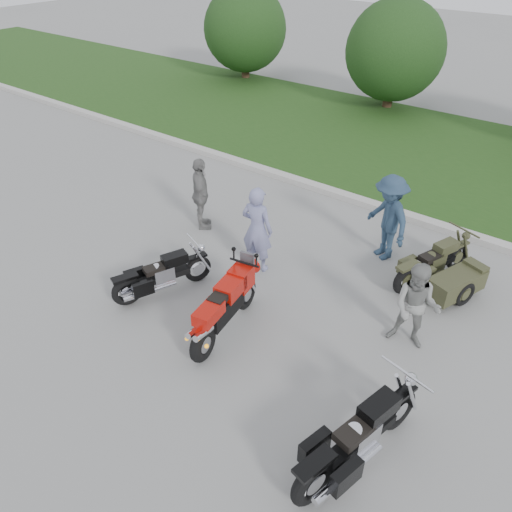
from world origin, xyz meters
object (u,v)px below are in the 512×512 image
Objects in this scene: person_back at (201,194)px; person_denim at (388,218)px; person_grey at (416,307)px; cruiser_left at (159,277)px; cruiser_sidecar at (445,276)px; person_stripe at (257,229)px; cruiser_right at (355,442)px; sportbike_red at (224,307)px.

person_denim is at bearing -113.17° from person_back.
person_grey is 0.85× the size of person_denim.
person_grey is (4.50, 1.67, 0.41)m from cruiser_left.
person_denim reaches higher than cruiser_sidecar.
person_stripe is at bearing -102.19° from person_denim.
person_stripe reaches higher than cruiser_right.
sportbike_red is 3.81m from person_back.
person_grey is at bearing 22.81° from sportbike_red.
person_stripe is 0.98× the size of person_denim.
cruiser_right is at bearing -93.33° from person_grey.
person_stripe is at bearing 156.02° from cruiser_right.
cruiser_sidecar is 1.25× the size of person_grey.
cruiser_sidecar is 1.17× the size of person_back.
cruiser_left is 0.96× the size of cruiser_sidecar.
cruiser_sidecar is at bearing 15.30° from person_denim.
person_stripe is (0.98, 1.88, 0.54)m from cruiser_left.
person_stripe is (-3.46, -1.59, 0.56)m from cruiser_sidecar.
cruiser_left is at bearing -178.98° from cruiser_right.
person_denim is at bearing -175.99° from cruiser_sidecar.
sportbike_red is at bearing 176.11° from cruiser_right.
cruiser_right is 1.47× the size of person_grey.
person_grey is at bearing 167.91° from person_stripe.
person_back reaches higher than person_grey.
cruiser_sidecar is (4.44, 3.47, -0.02)m from cruiser_left.
person_grey is at bearing -23.29° from person_denim.
cruiser_left is at bearing 167.18° from sportbike_red.
sportbike_red is 1.23× the size of person_back.
sportbike_red is at bearing -174.98° from person_back.
person_grey is at bearing -67.70° from cruiser_sidecar.
person_back is at bearing 161.70° from person_grey.
sportbike_red is 3.27m from person_grey.
sportbike_red is at bearing -74.66° from person_denim.
sportbike_red is at bearing 19.00° from cruiser_left.
sportbike_red reaches higher than cruiser_right.
cruiser_left is 1.13× the size of person_back.
person_back is (-4.01, -1.49, -0.09)m from person_denim.
person_denim is (1.16, 4.01, 0.36)m from sportbike_red.
person_stripe is 1.15× the size of person_grey.
person_stripe is (-0.78, 1.98, 0.34)m from sportbike_red.
person_denim reaches higher than person_stripe.
person_grey is (-0.34, 2.70, 0.34)m from cruiser_right.
cruiser_right is at bearing -163.74° from person_back.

